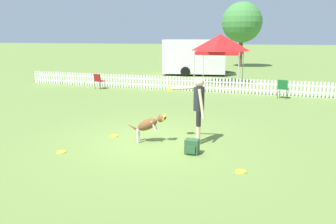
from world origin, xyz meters
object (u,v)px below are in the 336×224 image
(equipment_trailer, at_px, (194,56))
(folding_chair_center, at_px, (283,87))
(leaping_dog, at_px, (149,124))
(tree_left_grove, at_px, (242,22))
(frisbee_midfield, at_px, (241,172))
(handler_person, at_px, (198,102))
(frisbee_near_handler, at_px, (114,136))
(folding_chair_blue_left, at_px, (99,80))
(frisbee_near_dog, at_px, (61,152))
(backpack_on_grass, at_px, (192,147))
(canopy_tent_main, at_px, (220,44))

(equipment_trailer, bearing_deg, folding_chair_center, -63.00)
(leaping_dog, bearing_deg, tree_left_grove, 165.69)
(leaping_dog, height_order, frisbee_midfield, leaping_dog)
(handler_person, height_order, frisbee_near_handler, handler_person)
(leaping_dog, xyz_separation_m, tree_left_grove, (-0.10, 23.93, 3.56))
(frisbee_midfield, distance_m, tree_left_grove, 25.66)
(folding_chair_blue_left, bearing_deg, frisbee_near_handler, 133.18)
(frisbee_near_dog, bearing_deg, handler_person, 30.54)
(frisbee_near_handler, relative_size, frisbee_near_dog, 1.00)
(frisbee_near_dog, bearing_deg, folding_chair_center, 60.60)
(equipment_trailer, bearing_deg, folding_chair_blue_left, -121.81)
(frisbee_near_handler, relative_size, backpack_on_grass, 0.62)
(frisbee_near_handler, height_order, folding_chair_center, folding_chair_center)
(frisbee_near_handler, distance_m, backpack_on_grass, 2.54)
(frisbee_near_dog, height_order, frisbee_midfield, same)
(tree_left_grove, bearing_deg, folding_chair_blue_left, -109.82)
(frisbee_near_handler, relative_size, frisbee_midfield, 1.00)
(folding_chair_blue_left, distance_m, equipment_trailer, 8.90)
(leaping_dog, distance_m, backpack_on_grass, 1.45)
(handler_person, bearing_deg, leaping_dog, 90.28)
(backpack_on_grass, relative_size, folding_chair_blue_left, 0.44)
(canopy_tent_main, bearing_deg, folding_chair_center, -48.70)
(frisbee_near_handler, relative_size, folding_chair_blue_left, 0.27)
(folding_chair_blue_left, relative_size, equipment_trailer, 0.15)
(frisbee_midfield, bearing_deg, frisbee_near_dog, -177.94)
(backpack_on_grass, xyz_separation_m, canopy_tent_main, (-1.40, 12.44, 2.16))
(backpack_on_grass, xyz_separation_m, equipment_trailer, (-3.94, 16.51, 1.17))
(frisbee_near_dog, distance_m, frisbee_midfield, 4.30)
(equipment_trailer, bearing_deg, frisbee_near_handler, -94.50)
(equipment_trailer, bearing_deg, canopy_tent_main, -67.97)
(canopy_tent_main, xyz_separation_m, tree_left_grove, (-0.01, 12.02, 1.72))
(frisbee_near_dog, bearing_deg, backpack_on_grass, 16.48)
(handler_person, height_order, leaping_dog, handler_person)
(frisbee_midfield, height_order, folding_chair_center, folding_chair_center)
(folding_chair_center, bearing_deg, equipment_trailer, -39.82)
(handler_person, height_order, canopy_tent_main, canopy_tent_main)
(frisbee_midfield, xyz_separation_m, backpack_on_grass, (-1.24, 0.75, 0.17))
(leaping_dog, distance_m, frisbee_near_dog, 2.30)
(frisbee_near_dog, height_order, folding_chair_center, folding_chair_center)
(leaping_dog, distance_m, folding_chair_blue_left, 9.77)
(frisbee_near_handler, distance_m, frisbee_near_dog, 1.70)
(tree_left_grove, bearing_deg, leaping_dog, -89.75)
(leaping_dog, bearing_deg, handler_person, 90.28)
(frisbee_near_handler, xyz_separation_m, frisbee_midfield, (3.69, -1.44, 0.00))
(handler_person, distance_m, folding_chair_center, 7.87)
(leaping_dog, bearing_deg, frisbee_near_handler, -112.79)
(frisbee_midfield, xyz_separation_m, tree_left_grove, (-2.66, 25.20, 4.04))
(canopy_tent_main, height_order, equipment_trailer, canopy_tent_main)
(folding_chair_blue_left, distance_m, canopy_tent_main, 7.40)
(canopy_tent_main, distance_m, tree_left_grove, 12.14)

